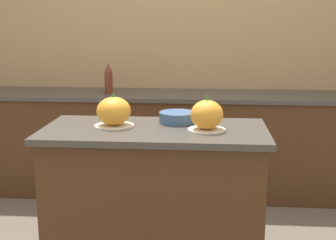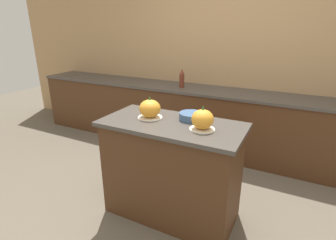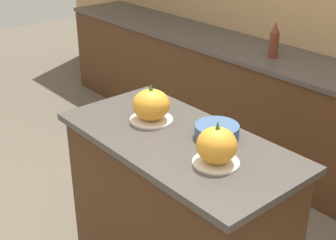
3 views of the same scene
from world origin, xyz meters
The scene contains 7 objects.
wall_back centered at (0.00, 1.80, 1.25)m, with size 8.00×0.06×2.50m.
kitchen_island centered at (0.00, 0.00, 0.47)m, with size 1.23×0.61×0.93m.
back_counter centered at (0.00, 1.47, 0.45)m, with size 6.00×0.60×0.89m.
pumpkin_cake_left centered at (-0.23, 0.03, 1.01)m, with size 0.22×0.22×0.20m.
pumpkin_cake_right centered at (0.28, -0.03, 1.01)m, with size 0.20×0.20×0.20m.
bottle_tall centered at (-0.55, 1.43, 1.02)m, with size 0.07×0.07×0.26m.
mixing_bowl centered at (0.12, 0.15, 0.96)m, with size 0.21×0.21×0.06m.
Camera 1 is at (0.28, -2.47, 1.51)m, focal length 50.00 mm.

